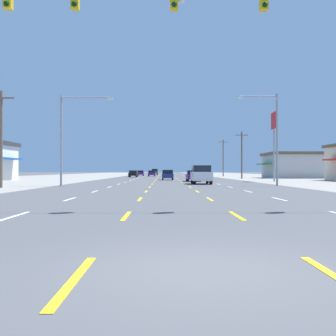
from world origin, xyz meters
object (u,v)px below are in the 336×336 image
object	(u,v)px
hatchback_center_turn_mid	(168,175)
streetlight_right_row_0	(273,132)
sedan_inner_right_near	(193,176)
sedan_far_left_farther	(141,173)
pole_sign_right_row_1	(274,128)
suv_inner_left_farthest	(155,172)
suv_inner_right_nearest	(201,174)
sedan_far_left_midfar	(133,174)
streetlight_left_row_0	(68,131)
sedan_inner_left_far	(152,173)

from	to	relation	value
hatchback_center_turn_mid	streetlight_right_row_0	world-z (taller)	streetlight_right_row_0
sedan_inner_right_near	sedan_far_left_farther	xyz separation A→B (m)	(-10.28, 59.41, 0.00)
sedan_far_left_farther	pole_sign_right_row_1	distance (m)	63.59
suv_inner_left_farthest	pole_sign_right_row_1	bearing A→B (deg)	-77.56
pole_sign_right_row_1	suv_inner_right_nearest	bearing A→B (deg)	-136.02
sedan_far_left_midfar	streetlight_left_row_0	distance (m)	51.32
suv_inner_left_farthest	pole_sign_right_row_1	xyz separation A→B (m)	(17.42, -78.93, 6.02)
hatchback_center_turn_mid	pole_sign_right_row_1	world-z (taller)	pole_sign_right_row_1
sedan_far_left_midfar	streetlight_left_row_0	world-z (taller)	streetlight_left_row_0
suv_inner_right_nearest	sedan_far_left_midfar	xyz separation A→B (m)	(-10.65, 45.96, -0.27)
sedan_far_left_midfar	pole_sign_right_row_1	world-z (taller)	pole_sign_right_row_1
sedan_inner_right_near	streetlight_right_row_0	size ratio (longest dim) A/B	0.52
suv_inner_right_nearest	sedan_inner_right_near	xyz separation A→B (m)	(-0.07, 10.53, -0.27)
sedan_far_left_midfar	streetlight_right_row_0	xyz separation A→B (m)	(16.93, -51.08, 4.31)
suv_inner_right_nearest	streetlight_left_row_0	size ratio (longest dim) A/B	0.57
sedan_inner_right_near	streetlight_left_row_0	distance (m)	20.77
streetlight_left_row_0	sedan_far_left_farther	bearing A→B (deg)	87.97
sedan_inner_left_far	sedan_far_left_farther	world-z (taller)	same
suv_inner_left_farthest	pole_sign_right_row_1	size ratio (longest dim) A/B	0.54
suv_inner_right_nearest	streetlight_left_row_0	distance (m)	14.56
hatchback_center_turn_mid	sedan_far_left_midfar	world-z (taller)	hatchback_center_turn_mid
pole_sign_right_row_1	sedan_far_left_midfar	bearing A→B (deg)	120.76
sedan_inner_right_near	streetlight_left_row_0	bearing A→B (deg)	-129.57
hatchback_center_turn_mid	suv_inner_left_farthest	size ratio (longest dim) A/B	0.80
suv_inner_right_nearest	streetlight_left_row_0	bearing A→B (deg)	-158.50
sedan_far_left_farther	streetlight_left_row_0	distance (m)	75.24
suv_inner_right_nearest	sedan_inner_right_near	size ratio (longest dim) A/B	1.09
sedan_far_left_farther	streetlight_right_row_0	xyz separation A→B (m)	(16.63, -75.07, 4.31)
hatchback_center_turn_mid	sedan_far_left_midfar	xyz separation A→B (m)	(-7.28, 27.07, -0.03)
sedan_far_left_farther	suv_inner_left_farthest	world-z (taller)	suv_inner_left_farthest
sedan_inner_left_far	suv_inner_left_farthest	bearing A→B (deg)	89.76
streetlight_right_row_0	suv_inner_left_farthest	bearing A→B (deg)	97.90
sedan_far_left_midfar	sedan_far_left_farther	xyz separation A→B (m)	(0.30, 23.99, 0.00)
sedan_inner_right_near	sedan_far_left_midfar	bearing A→B (deg)	106.63
suv_inner_left_farthest	hatchback_center_turn_mid	bearing A→B (deg)	-87.20
hatchback_center_turn_mid	streetlight_left_row_0	world-z (taller)	streetlight_left_row_0
hatchback_center_turn_mid	sedan_inner_left_far	world-z (taller)	hatchback_center_turn_mid
suv_inner_left_farthest	streetlight_left_row_0	bearing A→B (deg)	-93.76
sedan_inner_left_far	streetlight_right_row_0	size ratio (longest dim) A/B	0.52
suv_inner_left_farthest	streetlight_right_row_0	size ratio (longest dim) A/B	0.56
hatchback_center_turn_mid	suv_inner_left_farthest	xyz separation A→B (m)	(-3.43, 70.28, 0.24)
sedan_far_left_midfar	streetlight_right_row_0	world-z (taller)	streetlight_right_row_0
sedan_far_left_midfar	sedan_inner_left_far	xyz separation A→B (m)	(3.72, 13.07, 0.00)
sedan_far_left_midfar	pole_sign_right_row_1	size ratio (longest dim) A/B	0.49
streetlight_left_row_0	suv_inner_left_farthest	bearing A→B (deg)	86.24
suv_inner_left_farthest	pole_sign_right_row_1	distance (m)	81.06
sedan_inner_left_far	pole_sign_right_row_1	distance (m)	52.23
sedan_inner_right_near	sedan_far_left_farther	distance (m)	60.30
pole_sign_right_row_1	streetlight_left_row_0	xyz separation A→B (m)	(-23.62, -15.36, -1.93)
suv_inner_right_nearest	pole_sign_right_row_1	world-z (taller)	pole_sign_right_row_1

